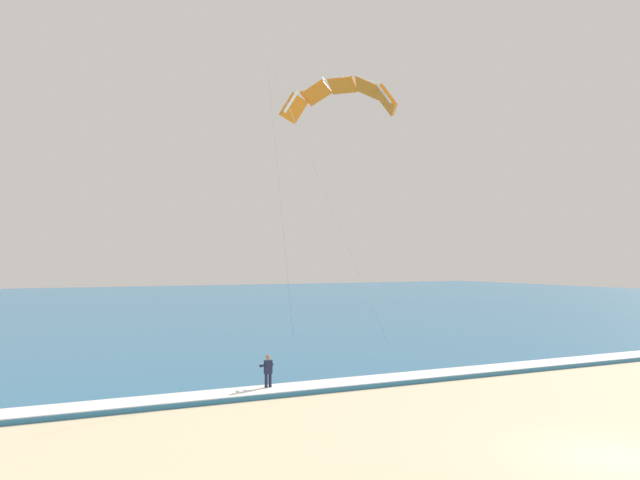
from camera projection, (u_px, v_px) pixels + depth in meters
ground_plane at (615, 458)px, 19.03m from camera, size 200.00×200.00×0.00m
sea at (147, 305)px, 83.79m from camera, size 200.00×120.00×0.20m
surf_foam at (384, 378)px, 30.80m from camera, size 200.00×1.87×0.04m
surfboard at (268, 392)px, 28.49m from camera, size 0.59×1.44×0.09m
kitesurfer at (268, 371)px, 28.54m from camera, size 0.55×0.55×1.69m
kite_primary at (340, 95)px, 38.79m from camera, size 9.97×9.45×15.97m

